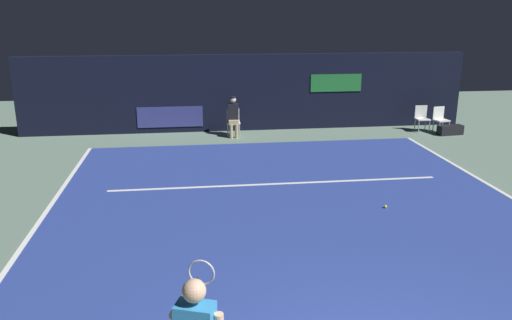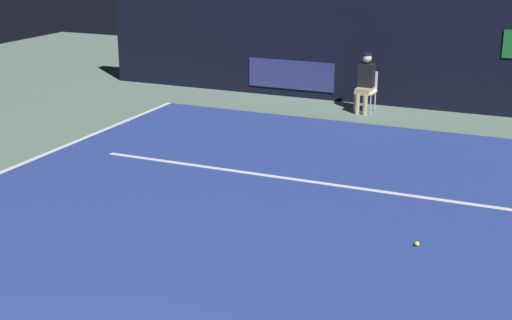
% 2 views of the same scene
% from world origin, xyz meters
% --- Properties ---
extents(ground_plane, '(30.59, 30.59, 0.00)m').
position_xyz_m(ground_plane, '(0.00, 5.12, 0.00)').
color(ground_plane, slate).
extents(court_surface, '(10.19, 12.24, 0.01)m').
position_xyz_m(court_surface, '(0.00, 5.12, 0.01)').
color(court_surface, navy).
rests_on(court_surface, ground).
extents(line_sideline_right, '(0.10, 12.24, 0.01)m').
position_xyz_m(line_sideline_right, '(-5.04, 5.12, 0.01)').
color(line_sideline_right, white).
rests_on(line_sideline_right, court_surface).
extents(line_service, '(7.95, 0.10, 0.01)m').
position_xyz_m(line_service, '(0.00, 7.26, 0.01)').
color(line_service, white).
rests_on(line_service, court_surface).
extents(back_wall, '(15.31, 0.33, 2.60)m').
position_xyz_m(back_wall, '(-0.00, 13.22, 1.30)').
color(back_wall, black).
rests_on(back_wall, ground).
extents(line_judge_on_chair, '(0.45, 0.54, 1.32)m').
position_xyz_m(line_judge_on_chair, '(-0.60, 12.26, 0.69)').
color(line_judge_on_chair, white).
rests_on(line_judge_on_chair, ground).
extents(courtside_chair_near, '(0.50, 0.48, 0.88)m').
position_xyz_m(courtside_chair_near, '(6.43, 11.91, 0.50)').
color(courtside_chair_near, white).
rests_on(courtside_chair_near, ground).
extents(courtside_chair_far, '(0.46, 0.43, 0.88)m').
position_xyz_m(courtside_chair_far, '(5.90, 12.18, 0.50)').
color(courtside_chair_far, white).
rests_on(courtside_chair_far, ground).
extents(tennis_ball, '(0.07, 0.07, 0.07)m').
position_xyz_m(tennis_ball, '(2.03, 5.43, 0.05)').
color(tennis_ball, '#CCE033').
rests_on(tennis_ball, court_surface).
extents(equipment_bag, '(0.87, 0.42, 0.32)m').
position_xyz_m(equipment_bag, '(6.64, 11.56, 0.16)').
color(equipment_bag, black).
rests_on(equipment_bag, ground).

